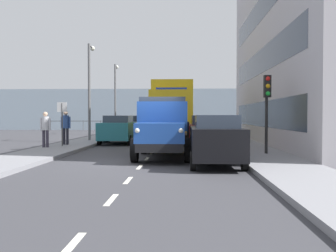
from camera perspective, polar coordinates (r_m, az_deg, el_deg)
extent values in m
plane|color=#38383D|center=(23.66, -1.20, -2.62)|extent=(80.00, 80.00, 0.00)
cube|color=gray|center=(23.82, 10.08, -2.44)|extent=(2.35, 41.24, 0.15)
cube|color=gray|center=(24.39, -12.21, -2.36)|extent=(2.35, 41.24, 0.15)
cube|color=silver|center=(5.41, -14.03, -16.70)|extent=(0.12, 1.10, 0.01)
cube|color=silver|center=(8.01, -8.35, -10.68)|extent=(0.12, 1.10, 0.01)
cube|color=silver|center=(10.30, -5.89, -7.95)|extent=(0.12, 1.10, 0.01)
cube|color=silver|center=(12.89, -4.20, -6.05)|extent=(0.12, 1.10, 0.01)
cube|color=silver|center=(15.32, -3.15, -4.84)|extent=(0.12, 1.10, 0.01)
cube|color=silver|center=(17.61, -2.43, -4.02)|extent=(0.12, 1.10, 0.01)
cube|color=silver|center=(20.18, -1.81, -3.32)|extent=(0.12, 1.10, 0.01)
cube|color=silver|center=(22.95, -1.31, -2.74)|extent=(0.12, 1.10, 0.01)
cube|color=silver|center=(25.83, -0.90, -2.27)|extent=(0.12, 1.10, 0.01)
cube|color=silver|center=(28.32, -0.61, -1.94)|extent=(0.12, 1.10, 0.01)
cube|color=silver|center=(31.13, -0.34, -1.63)|extent=(0.12, 1.10, 0.01)
cube|color=silver|center=(33.91, -0.12, -1.38)|extent=(0.12, 1.10, 0.01)
cube|color=silver|center=(36.52, 0.05, -1.18)|extent=(0.12, 1.10, 0.01)
cube|color=silver|center=(38.88, 0.19, -1.02)|extent=(0.12, 1.10, 0.01)
cube|color=silver|center=(41.37, 0.32, -0.87)|extent=(0.12, 1.10, 0.01)
cube|color=#2D3847|center=(22.86, 13.47, 1.71)|extent=(0.08, 17.07, 1.40)
cube|color=#2D3847|center=(23.07, 13.51, 9.18)|extent=(0.08, 17.07, 1.40)
cube|color=#2D3847|center=(23.66, 13.56, 16.40)|extent=(0.08, 17.07, 1.40)
cube|color=#8C9EAD|center=(47.20, 0.58, 2.45)|extent=(80.00, 0.80, 5.00)
cylinder|color=#4C5156|center=(45.35, 18.40, 0.02)|extent=(0.08, 0.08, 1.20)
cylinder|color=#4C5156|center=(44.84, 15.94, 0.02)|extent=(0.08, 0.08, 1.20)
cylinder|color=#4C5156|center=(44.41, 13.43, 0.02)|extent=(0.08, 0.08, 1.20)
cylinder|color=#4C5156|center=(44.07, 10.88, 0.03)|extent=(0.08, 0.08, 1.20)
cylinder|color=#4C5156|center=(43.82, 8.29, 0.03)|extent=(0.08, 0.08, 1.20)
cylinder|color=#4C5156|center=(43.66, 5.68, 0.03)|extent=(0.08, 0.08, 1.20)
cylinder|color=#4C5156|center=(43.59, 3.06, 0.03)|extent=(0.08, 0.08, 1.20)
cylinder|color=#4C5156|center=(43.61, 0.43, 0.04)|extent=(0.08, 0.08, 1.20)
cylinder|color=#4C5156|center=(43.72, -2.19, 0.04)|extent=(0.08, 0.08, 1.20)
cylinder|color=#4C5156|center=(43.93, -4.79, 0.04)|extent=(0.08, 0.08, 1.20)
cylinder|color=#4C5156|center=(44.22, -7.37, 0.04)|extent=(0.08, 0.08, 1.20)
cylinder|color=#4C5156|center=(44.60, -9.90, 0.05)|extent=(0.08, 0.08, 1.20)
cylinder|color=#4C5156|center=(45.07, -12.38, 0.05)|extent=(0.08, 0.08, 1.20)
cylinder|color=#4C5156|center=(45.62, -14.81, 0.05)|extent=(0.08, 0.08, 1.20)
cylinder|color=#4C5156|center=(46.25, -17.18, 0.05)|extent=(0.08, 0.08, 1.20)
cube|color=#4C5156|center=(43.60, 0.43, 0.72)|extent=(28.00, 0.08, 0.08)
cube|color=black|center=(15.78, -0.68, -2.48)|extent=(1.64, 5.60, 0.30)
cube|color=#1E479E|center=(13.91, -1.08, -0.95)|extent=(1.72, 1.90, 0.70)
cube|color=silver|center=(13.02, -1.31, -1.25)|extent=(1.16, 0.08, 0.56)
sphere|color=white|center=(12.99, 1.92, -0.69)|extent=(0.20, 0.20, 0.20)
sphere|color=white|center=(13.08, -4.53, -0.67)|extent=(0.20, 0.20, 0.20)
cube|color=#1E479E|center=(15.41, -0.74, 1.42)|extent=(1.93, 1.34, 1.15)
cube|color=#2D3847|center=(15.42, -0.74, 3.18)|extent=(1.78, 1.23, 0.56)
cube|color=#2D2319|center=(17.11, -0.44, -1.41)|extent=(2.10, 2.80, 0.16)
cube|color=black|center=(17.08, 2.94, -0.34)|extent=(0.08, 2.80, 0.56)
cube|color=black|center=(17.18, -3.80, -0.33)|extent=(0.08, 2.80, 0.56)
cylinder|color=black|center=(14.10, 2.89, -3.57)|extent=(0.24, 0.90, 0.90)
cylinder|color=black|center=(14.21, -4.93, -3.53)|extent=(0.24, 0.90, 0.90)
cylinder|color=black|center=(17.31, 2.79, -2.64)|extent=(0.24, 0.90, 0.90)
cylinder|color=black|center=(17.40, -3.59, -2.61)|extent=(0.24, 0.90, 0.90)
cube|color=gold|center=(21.86, 0.50, 1.81)|extent=(2.40, 2.21, 2.60)
cube|color=#2D3847|center=(21.87, 0.50, 3.31)|extent=(2.20, 2.04, 0.80)
cube|color=#1933B2|center=(21.91, 0.50, 5.48)|extent=(1.75, 0.20, 0.16)
cube|color=gold|center=(25.86, 0.79, 2.98)|extent=(2.50, 5.95, 3.00)
cube|color=black|center=(24.94, 0.73, -0.80)|extent=(2.00, 8.07, 0.36)
cylinder|color=black|center=(21.97, 3.51, -1.58)|extent=(0.28, 1.04, 1.04)
cylinder|color=black|center=(22.04, -2.48, -1.57)|extent=(0.28, 1.04, 1.04)
cylinder|color=black|center=(25.58, 3.34, -1.15)|extent=(0.28, 1.04, 1.04)
cylinder|color=black|center=(25.64, -1.80, -1.14)|extent=(0.28, 1.04, 1.04)
cylinder|color=black|center=(27.70, 3.27, -0.95)|extent=(0.28, 1.04, 1.04)
cylinder|color=black|center=(27.76, -1.49, -0.95)|extent=(0.28, 1.04, 1.04)
cube|color=black|center=(13.25, 7.02, -2.39)|extent=(1.66, 3.97, 1.00)
cube|color=#2D3847|center=(13.02, 7.10, 0.67)|extent=(1.36, 2.19, 0.42)
cylinder|color=black|center=(14.48, 3.49, -4.04)|extent=(0.18, 0.60, 0.60)
cylinder|color=black|center=(14.59, 9.72, -4.01)|extent=(0.18, 0.60, 0.60)
cylinder|color=black|center=(12.03, 3.73, -5.16)|extent=(0.18, 0.60, 0.60)
cylinder|color=black|center=(12.17, 11.21, -5.11)|extent=(0.18, 0.60, 0.60)
cube|color=maroon|center=(18.17, 5.75, -1.34)|extent=(1.73, 4.43, 1.00)
cube|color=#2D3847|center=(17.95, 5.80, 0.89)|extent=(1.42, 2.44, 0.42)
cylinder|color=black|center=(19.54, 3.09, -2.61)|extent=(0.18, 0.60, 0.60)
cylinder|color=black|center=(19.63, 7.91, -2.60)|extent=(0.18, 0.60, 0.60)
cylinder|color=black|center=(16.80, 3.22, -3.27)|extent=(0.18, 0.60, 0.60)
cylinder|color=black|center=(16.90, 8.82, -3.26)|extent=(0.18, 0.60, 0.60)
cube|color=#1E6670|center=(23.71, -7.36, -0.69)|extent=(1.82, 4.11, 1.00)
cube|color=#2D3847|center=(23.89, -7.29, 1.03)|extent=(1.49, 2.26, 0.42)
cylinder|color=black|center=(22.35, -5.72, -2.10)|extent=(0.18, 0.60, 0.60)
cylinder|color=black|center=(22.65, -10.06, -2.07)|extent=(0.18, 0.60, 0.60)
cylinder|color=black|center=(24.87, -4.90, -1.74)|extent=(0.18, 0.60, 0.60)
cylinder|color=black|center=(25.15, -8.82, -1.71)|extent=(0.18, 0.60, 0.60)
cube|color=navy|center=(29.18, -5.53, -0.28)|extent=(1.78, 4.69, 1.00)
cube|color=#2D3847|center=(29.36, -5.48, 1.11)|extent=(1.46, 2.58, 0.42)
cylinder|color=black|center=(27.65, -4.21, -1.41)|extent=(0.18, 0.60, 0.60)
cylinder|color=black|center=(27.89, -7.66, -1.40)|extent=(0.18, 0.60, 0.60)
cylinder|color=black|center=(30.53, -3.59, -1.14)|extent=(0.18, 0.60, 0.60)
cylinder|color=black|center=(30.76, -6.72, -1.13)|extent=(0.18, 0.60, 0.60)
cube|color=white|center=(35.59, -4.11, 0.03)|extent=(1.89, 4.65, 1.00)
cube|color=#2D3847|center=(35.78, -4.07, 1.18)|extent=(1.55, 2.56, 0.42)
cylinder|color=black|center=(34.08, -2.88, -0.87)|extent=(0.18, 0.60, 0.60)
cylinder|color=black|center=(34.29, -5.87, -0.86)|extent=(0.18, 0.60, 0.60)
cylinder|color=black|center=(36.95, -2.47, -0.69)|extent=(0.18, 0.60, 0.60)
cylinder|color=black|center=(37.15, -5.23, -0.68)|extent=(0.18, 0.60, 0.60)
cylinder|color=#383342|center=(19.98, -17.35, -1.80)|extent=(0.14, 0.14, 0.85)
cylinder|color=#383342|center=(20.04, -17.84, -1.79)|extent=(0.14, 0.14, 0.85)
cylinder|color=silver|center=(19.98, -17.61, 0.38)|extent=(0.34, 0.34, 0.67)
cylinder|color=silver|center=(19.90, -17.01, 0.29)|extent=(0.09, 0.09, 0.62)
cylinder|color=silver|center=(20.05, -18.20, 0.29)|extent=(0.09, 0.09, 0.62)
sphere|color=tan|center=(19.97, -17.62, 1.67)|extent=(0.23, 0.23, 0.23)
cylinder|color=black|center=(21.60, -14.60, -1.49)|extent=(0.14, 0.14, 0.88)
cylinder|color=black|center=(21.65, -15.05, -1.49)|extent=(0.14, 0.14, 0.88)
cylinder|color=#2D4C8C|center=(21.60, -14.84, 0.60)|extent=(0.34, 0.34, 0.70)
cylinder|color=#2D4C8C|center=(21.54, -14.28, 0.51)|extent=(0.09, 0.09, 0.64)
cylinder|color=#2D4C8C|center=(21.67, -15.39, 0.51)|extent=(0.09, 0.09, 0.64)
sphere|color=tan|center=(21.60, -14.85, 1.84)|extent=(0.24, 0.24, 0.24)
cylinder|color=black|center=(16.40, 14.29, 1.64)|extent=(0.12, 0.12, 3.20)
cube|color=black|center=(16.31, 14.42, 5.68)|extent=(0.28, 0.24, 0.90)
sphere|color=red|center=(16.22, 14.51, 6.77)|extent=(0.18, 0.18, 0.18)
sphere|color=orange|center=(16.19, 14.51, 5.71)|extent=(0.18, 0.18, 0.18)
sphere|color=green|center=(16.17, 14.50, 4.65)|extent=(0.18, 0.18, 0.18)
cylinder|color=#59595B|center=(25.33, -11.53, 4.93)|extent=(0.16, 0.16, 6.16)
cylinder|color=#59595B|center=(26.12, -11.32, 11.42)|extent=(0.10, 0.90, 0.10)
sphere|color=silver|center=(26.54, -11.08, 11.15)|extent=(0.32, 0.32, 0.32)
cylinder|color=#59595B|center=(35.18, -7.77, 4.00)|extent=(0.16, 0.16, 6.20)
cylinder|color=#59595B|center=(35.88, -7.66, 8.76)|extent=(0.10, 0.90, 0.10)
sphere|color=silver|center=(36.31, -7.54, 8.59)|extent=(0.32, 0.32, 0.32)
cylinder|color=#4C4C4C|center=(20.54, -15.32, 0.19)|extent=(0.07, 0.07, 2.20)
cube|color=silver|center=(20.54, -15.34, 2.70)|extent=(0.50, 0.04, 0.50)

